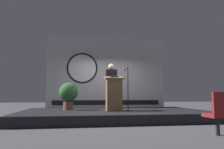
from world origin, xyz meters
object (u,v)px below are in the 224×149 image
potted_plant (69,93)px  audience_chair_left (219,111)px  podium (114,93)px  speaker_person (111,86)px  microphone_stand (128,95)px

potted_plant → audience_chair_left: size_ratio=1.12×
audience_chair_left → podium: bearing=116.8°
podium → speaker_person: speaker_person is taller
podium → speaker_person: size_ratio=0.72×
speaker_person → audience_chair_left: speaker_person is taller
podium → speaker_person: (-0.02, 0.48, 0.27)m
microphone_stand → potted_plant: (-2.01, 0.86, 0.06)m
podium → speaker_person: 0.55m
speaker_person → microphone_stand: bearing=-50.2°
podium → potted_plant: 1.73m
podium → audience_chair_left: (1.63, -3.22, -0.40)m
speaker_person → potted_plant: (-1.53, 0.29, -0.26)m
speaker_person → microphone_stand: speaker_person is taller
podium → potted_plant: (-1.55, 0.77, 0.00)m
potted_plant → podium: bearing=-26.5°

